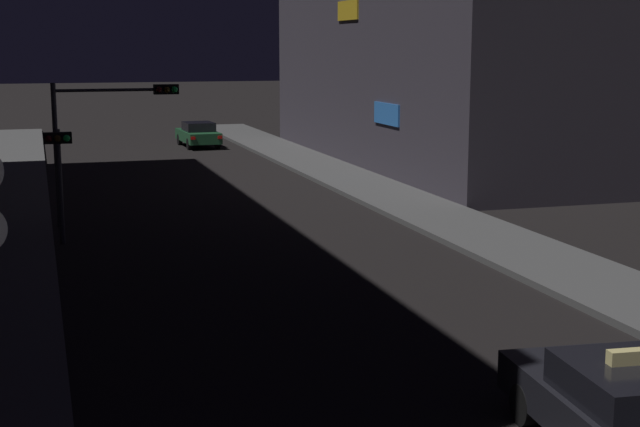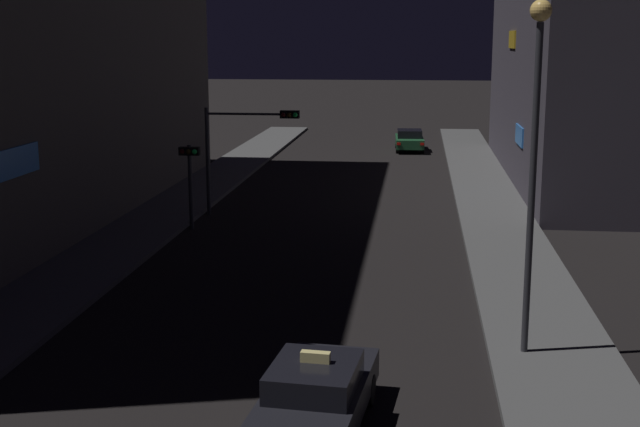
% 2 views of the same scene
% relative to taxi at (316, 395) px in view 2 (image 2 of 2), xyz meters
% --- Properties ---
extents(sidewalk_left, '(3.05, 67.65, 0.17)m').
position_rel_taxi_xyz_m(sidewalk_left, '(-8.76, 21.11, -0.65)').
color(sidewalk_left, '#4C4C4C').
rests_on(sidewalk_left, ground_plane).
extents(sidewalk_right, '(3.05, 67.65, 0.17)m').
position_rel_taxi_xyz_m(sidewalk_right, '(5.11, 21.11, -0.65)').
color(sidewalk_right, '#4C4C4C').
rests_on(sidewalk_right, ground_plane).
extents(building_facade_right, '(7.38, 25.85, 15.90)m').
position_rel_taxi_xyz_m(building_facade_right, '(10.28, 31.45, 7.21)').
color(building_facade_right, '#3D3842').
rests_on(building_facade_right, ground_plane).
extents(taxi, '(2.20, 4.59, 1.62)m').
position_rel_taxi_xyz_m(taxi, '(0.00, 0.00, 0.00)').
color(taxi, black).
rests_on(taxi, ground_plane).
extents(far_car, '(1.99, 4.52, 1.42)m').
position_rel_taxi_xyz_m(far_car, '(1.24, 42.14, -0.00)').
color(far_car, '#1E512D').
rests_on(far_car, ground_plane).
extents(traffic_light_overhead, '(4.00, 0.42, 4.55)m').
position_rel_taxi_xyz_m(traffic_light_overhead, '(-5.38, 19.97, 2.61)').
color(traffic_light_overhead, '#2D2D33').
rests_on(traffic_light_overhead, ground_plane).
extents(traffic_light_left_kerb, '(0.80, 0.42, 3.34)m').
position_rel_taxi_xyz_m(traffic_light_left_kerb, '(-6.99, 17.10, 1.69)').
color(traffic_light_left_kerb, '#2D2D33').
rests_on(traffic_light_left_kerb, ground_plane).
extents(street_lamp_near_block, '(0.49, 0.49, 8.07)m').
position_rel_taxi_xyz_m(street_lamp_near_block, '(4.42, 4.37, 4.72)').
color(street_lamp_near_block, '#2D2D33').
rests_on(street_lamp_near_block, sidewalk_right).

